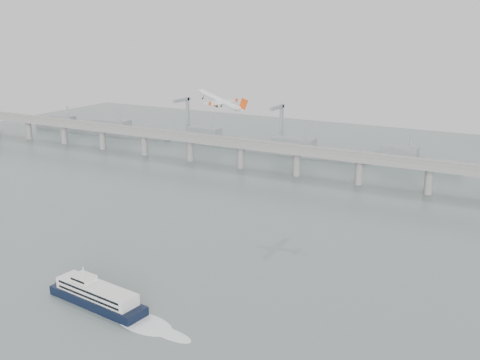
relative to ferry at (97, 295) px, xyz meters
The scene contains 5 objects.
ground 39.43m from the ferry, 59.28° to the left, with size 900.00×900.00×0.00m, color slate.
bridge 234.86m from the ferry, 85.38° to the left, with size 800.00×22.00×23.90m.
distant_fleet 328.02m from the ferry, 114.37° to the left, with size 453.00×60.90×40.00m.
ferry is the anchor object (origin of this frame).
airliner 140.10m from the ferry, 95.35° to the left, with size 34.98×31.62×14.09m.
Camera 1 is at (137.65, -192.57, 115.32)m, focal length 42.00 mm.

